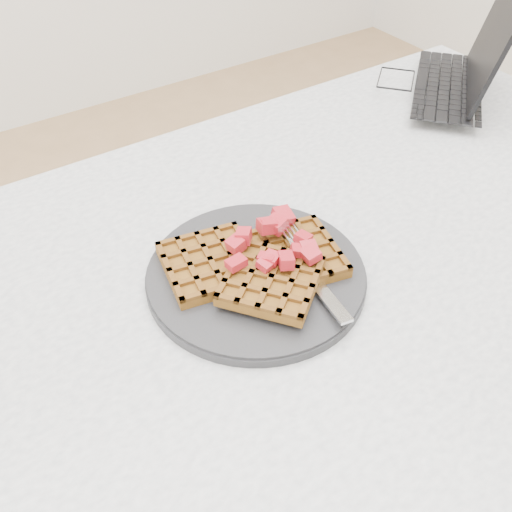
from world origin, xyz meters
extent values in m
plane|color=tan|center=(0.00, 0.00, 0.00)|extent=(4.00, 4.00, 0.00)
cube|color=silver|center=(0.00, 0.00, 0.73)|extent=(1.20, 0.80, 0.03)
cube|color=white|center=(0.55, 0.35, 0.36)|extent=(0.06, 0.06, 0.72)
cylinder|color=black|center=(-0.16, 0.01, 0.76)|extent=(0.28, 0.28, 0.02)
imported|color=black|center=(0.39, 0.26, 0.76)|extent=(0.35, 0.34, 0.02)
cube|color=black|center=(0.46, 0.18, 0.86)|extent=(0.24, 0.21, 0.18)
camera|label=1|loc=(-0.44, -0.41, 1.26)|focal=40.00mm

